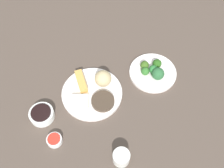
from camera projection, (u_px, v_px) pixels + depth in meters
The scene contains 17 objects.
tabletop at pixel (98, 101), 1.11m from camera, with size 2.20×2.20×0.02m, color #4D4037.
main_plate at pixel (92, 93), 1.11m from camera, with size 0.26×0.26×0.02m, color white.
rice_scoop at pixel (103, 78), 1.09m from camera, with size 0.07×0.07×0.07m, color tan.
spring_roll at pixel (81, 81), 1.11m from camera, with size 0.11×0.03×0.03m, color gold.
crab_rangoon_wonton at pixel (80, 101), 1.07m from camera, with size 0.06×0.07×0.01m, color beige.
stir_fry_heap at pixel (103, 101), 1.07m from camera, with size 0.10×0.10×0.02m, color #403226.
broccoli_plate at pixel (153, 73), 1.17m from camera, with size 0.21×0.21×0.01m, color white.
broccoli_floret_0 at pixel (158, 74), 1.12m from camera, with size 0.05×0.05×0.05m, color #2B5F35.
broccoli_floret_1 at pixel (153, 69), 1.14m from camera, with size 0.04×0.04×0.04m, color #2A7234.
broccoli_floret_2 at pixel (145, 65), 1.16m from camera, with size 0.04×0.04×0.04m, color #3A5F1E.
broccoli_floret_3 at pixel (157, 64), 1.16m from camera, with size 0.04×0.04×0.04m, color #27581A.
broccoli_floret_5 at pixel (145, 71), 1.14m from camera, with size 0.04×0.04×0.04m, color #316D2B.
soy_sauce_bowl at pixel (42, 115), 1.04m from camera, with size 0.10×0.10×0.03m, color white.
soy_sauce_bowl_liquid at pixel (41, 112), 1.03m from camera, with size 0.08×0.08×0.00m, color black.
sauce_ramekin_sweet_and_sour at pixel (54, 140), 0.99m from camera, with size 0.06×0.06×0.02m, color white.
sauce_ramekin_sweet_and_sour_liquid at pixel (54, 139), 0.98m from camera, with size 0.05×0.05×0.00m, color red.
teacup at pixel (121, 157), 0.94m from camera, with size 0.06×0.06×0.05m, color silver.
Camera 1 is at (-0.45, -0.28, 0.98)m, focal length 41.84 mm.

